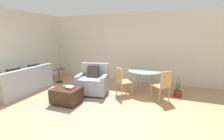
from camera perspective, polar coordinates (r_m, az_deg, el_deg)
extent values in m
plane|color=tan|center=(3.81, -14.49, -16.76)|extent=(20.00, 20.00, 0.00)
cube|color=beige|center=(6.39, 2.21, 8.45)|extent=(12.00, 0.06, 2.75)
cube|color=beige|center=(6.54, -30.06, 6.87)|extent=(0.06, 12.00, 2.75)
cube|color=gray|center=(4.56, -13.72, -11.59)|extent=(2.41, 1.80, 0.00)
cube|color=brown|center=(4.10, -18.86, -14.80)|extent=(2.36, 0.06, 0.00)
cube|color=brown|center=(4.27, -16.66, -13.43)|extent=(2.36, 0.06, 0.00)
cube|color=brown|center=(4.46, -14.65, -12.16)|extent=(2.36, 0.06, 0.00)
cube|color=brown|center=(4.65, -12.83, -10.98)|extent=(2.36, 0.06, 0.00)
cube|color=brown|center=(4.85, -11.17, -9.88)|extent=(2.36, 0.06, 0.00)
cube|color=brown|center=(5.06, -9.65, -8.87)|extent=(2.36, 0.06, 0.00)
cube|color=#999EA8|center=(5.89, -30.87, -5.18)|extent=(0.90, 1.90, 0.44)
cube|color=#999EA8|center=(5.50, -28.86, -1.44)|extent=(0.14, 1.90, 0.42)
cube|color=#999EA8|center=(6.38, -25.10, -0.05)|extent=(0.83, 0.12, 0.26)
cube|color=#383328|center=(5.98, -27.73, 0.37)|extent=(0.19, 0.40, 0.41)
cube|color=#383328|center=(5.51, -33.51, -1.24)|extent=(0.19, 0.40, 0.41)
cube|color=#999EA8|center=(4.98, -7.40, -6.11)|extent=(1.07, 0.95, 0.38)
cube|color=#999EA8|center=(4.88, -7.60, -3.54)|extent=(0.81, 0.79, 0.10)
cube|color=#999EA8|center=(5.17, -6.37, -0.17)|extent=(0.95, 0.27, 0.52)
cube|color=#999EA8|center=(5.04, -11.98, -2.60)|extent=(0.24, 0.75, 0.20)
cube|color=#999EA8|center=(4.78, -2.77, -3.14)|extent=(0.24, 0.75, 0.20)
cylinder|color=brown|center=(4.91, -12.95, -9.38)|extent=(0.05, 0.05, 0.06)
cylinder|color=brown|center=(4.66, -3.89, -10.29)|extent=(0.05, 0.05, 0.06)
cylinder|color=brown|center=(5.47, -10.24, -6.94)|extent=(0.05, 0.05, 0.06)
cylinder|color=brown|center=(5.25, -2.10, -7.58)|extent=(0.05, 0.05, 0.06)
cube|color=#383328|center=(4.94, -7.19, -0.66)|extent=(0.41, 0.27, 0.39)
cube|color=#382319|center=(4.45, -16.85, -9.06)|extent=(0.74, 0.61, 0.40)
cylinder|color=black|center=(4.55, -21.93, -11.98)|extent=(0.04, 0.04, 0.04)
cylinder|color=black|center=(4.18, -15.16, -13.76)|extent=(0.04, 0.04, 0.04)
cylinder|color=black|center=(4.90, -17.93, -9.85)|extent=(0.04, 0.04, 0.04)
cylinder|color=black|center=(4.56, -11.42, -11.23)|extent=(0.04, 0.04, 0.04)
cube|color=#B72D28|center=(4.35, -15.69, -6.51)|extent=(0.24, 0.18, 0.02)
cube|color=beige|center=(4.33, -15.80, -6.22)|extent=(0.21, 0.18, 0.03)
cube|color=#B7B7BC|center=(4.58, -17.49, -5.72)|extent=(0.09, 0.14, 0.01)
cube|color=black|center=(4.46, -17.66, -6.26)|extent=(0.08, 0.14, 0.01)
cylinder|color=brown|center=(6.85, -22.65, -2.88)|extent=(0.34, 0.34, 0.24)
cylinder|color=black|center=(6.83, -22.73, -1.98)|extent=(0.31, 0.31, 0.02)
cone|color=#387A42|center=(6.71, -22.83, 1.54)|extent=(0.07, 0.18, 0.84)
cone|color=#387A42|center=(6.77, -22.50, 1.37)|extent=(0.15, 0.09, 0.77)
cone|color=#387A42|center=(6.82, -22.76, 0.71)|extent=(0.14, 0.08, 0.61)
cone|color=#387A42|center=(6.80, -23.49, 0.55)|extent=(0.05, 0.08, 0.59)
cone|color=#387A42|center=(6.74, -23.44, 1.27)|extent=(0.14, 0.13, 0.78)
cone|color=#387A42|center=(6.68, -23.24, 1.18)|extent=(0.17, 0.09, 0.78)
cylinder|color=black|center=(6.44, -19.68, 0.25)|extent=(0.49, 0.49, 0.02)
cylinder|color=black|center=(6.50, -19.51, -2.04)|extent=(0.04, 0.04, 0.51)
cylinder|color=black|center=(6.57, -19.34, -4.29)|extent=(0.27, 0.27, 0.02)
cube|color=black|center=(6.42, -19.75, 1.15)|extent=(0.15, 0.05, 0.19)
cube|color=#B2A893|center=(6.42, -19.79, 1.14)|extent=(0.13, 0.04, 0.16)
cube|color=black|center=(6.45, -19.58, 0.78)|extent=(0.02, 0.04, 0.09)
cylinder|color=#99A8AD|center=(5.15, 12.32, -0.23)|extent=(1.11, 1.11, 0.01)
cylinder|color=#99999E|center=(5.07, 9.37, -4.57)|extent=(0.04, 0.04, 0.72)
cylinder|color=#99999E|center=(5.02, 14.22, -4.99)|extent=(0.04, 0.04, 0.72)
cylinder|color=#99999E|center=(5.48, 10.22, -3.29)|extent=(0.04, 0.04, 0.72)
cylinder|color=#99999E|center=(5.43, 14.71, -3.67)|extent=(0.04, 0.04, 0.72)
cube|color=tan|center=(4.80, 4.64, -4.46)|extent=(0.59, 0.59, 0.03)
cube|color=tan|center=(4.65, 2.65, -1.93)|extent=(0.29, 0.29, 0.45)
cylinder|color=tan|center=(4.82, 7.53, -7.30)|extent=(0.03, 0.03, 0.42)
cylinder|color=tan|center=(5.11, 5.37, -6.07)|extent=(0.03, 0.03, 0.42)
cylinder|color=tan|center=(4.64, 3.74, -7.99)|extent=(0.03, 0.03, 0.42)
cylinder|color=tan|center=(4.94, 1.73, -6.66)|extent=(0.03, 0.03, 0.42)
cube|color=tan|center=(4.65, 18.00, -5.64)|extent=(0.59, 0.59, 0.03)
cube|color=tan|center=(4.45, 19.86, -3.36)|extent=(0.29, 0.29, 0.45)
cylinder|color=tan|center=(4.96, 17.95, -7.22)|extent=(0.03, 0.03, 0.42)
cylinder|color=tan|center=(4.74, 14.71, -7.98)|extent=(0.03, 0.03, 0.42)
cylinder|color=tan|center=(4.73, 20.92, -8.47)|extent=(0.03, 0.03, 0.42)
cylinder|color=tan|center=(4.49, 17.66, -9.36)|extent=(0.03, 0.03, 0.42)
cylinder|color=maroon|center=(5.19, 23.71, -8.14)|extent=(0.23, 0.23, 0.20)
cylinder|color=black|center=(5.16, 23.80, -7.23)|extent=(0.22, 0.22, 0.02)
cone|color=#387A42|center=(5.09, 24.47, -4.63)|extent=(0.05, 0.06, 0.47)
cone|color=#387A42|center=(5.12, 23.95, -4.68)|extent=(0.06, 0.05, 0.44)
cone|color=#387A42|center=(5.08, 23.39, -4.68)|extent=(0.05, 0.11, 0.46)
cone|color=#387A42|center=(5.04, 24.07, -4.64)|extent=(0.10, 0.05, 0.50)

